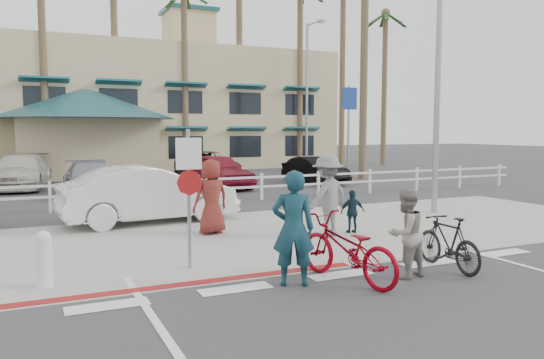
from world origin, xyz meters
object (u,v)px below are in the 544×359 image
sign_post (189,191)px  bike_black (448,243)px  car_white_sedan (149,194)px  bike_red (347,249)px

sign_post → bike_black: size_ratio=1.72×
sign_post → car_white_sedan: (0.35, 5.27, -0.65)m
sign_post → bike_black: sign_post is taller
car_white_sedan → bike_red: bearing=-171.2°
sign_post → bike_black: (4.32, -2.08, -0.94)m
sign_post → car_white_sedan: size_ratio=0.60×
car_white_sedan → sign_post: bearing=170.8°
sign_post → bike_black: 4.89m
bike_red → car_white_sedan: 7.47m
bike_black → car_white_sedan: car_white_sedan is taller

